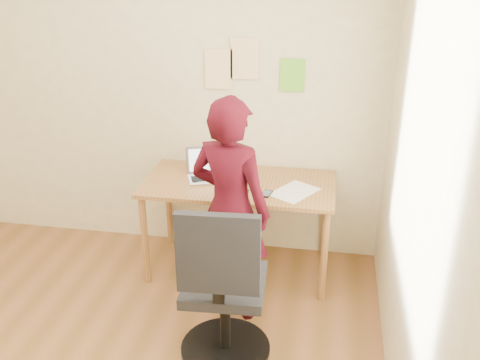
% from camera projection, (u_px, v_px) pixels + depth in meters
% --- Properties ---
extents(room, '(3.58, 3.58, 2.78)m').
position_uv_depth(room, '(46.00, 171.00, 2.54)').
color(room, brown).
rests_on(room, ground).
extents(desk, '(1.40, 0.70, 0.74)m').
position_uv_depth(desk, '(239.00, 193.00, 3.96)').
color(desk, olive).
rests_on(desk, ground).
extents(laptop, '(0.37, 0.35, 0.21)m').
position_uv_depth(laptop, '(207.00, 171.00, 4.00)').
color(laptop, silver).
rests_on(laptop, desk).
extents(paper_sheet, '(0.38, 0.41, 0.00)m').
position_uv_depth(paper_sheet, '(294.00, 192.00, 3.77)').
color(paper_sheet, white).
rests_on(paper_sheet, desk).
extents(phone, '(0.08, 0.13, 0.01)m').
position_uv_depth(phone, '(267.00, 194.00, 3.73)').
color(phone, black).
rests_on(phone, desk).
extents(wall_note_left, '(0.21, 0.00, 0.30)m').
position_uv_depth(wall_note_left, '(219.00, 69.00, 3.98)').
color(wall_note_left, '#F9D395').
rests_on(wall_note_left, room).
extents(wall_note_mid, '(0.21, 0.00, 0.30)m').
position_uv_depth(wall_note_mid, '(244.00, 59.00, 3.92)').
color(wall_note_mid, '#F9D395').
rests_on(wall_note_mid, room).
extents(wall_note_right, '(0.18, 0.00, 0.24)m').
position_uv_depth(wall_note_right, '(292.00, 75.00, 3.90)').
color(wall_note_right, '#6DCD2E').
rests_on(wall_note_right, room).
extents(office_chair, '(0.56, 0.56, 1.08)m').
position_uv_depth(office_chair, '(223.00, 296.00, 3.11)').
color(office_chair, black).
rests_on(office_chair, ground).
extents(person, '(0.64, 0.52, 1.53)m').
position_uv_depth(person, '(230.00, 210.00, 3.46)').
color(person, '#3D0812').
rests_on(person, ground).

